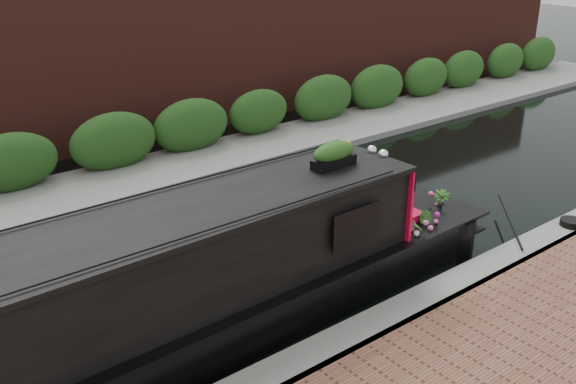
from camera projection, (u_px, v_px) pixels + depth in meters
ground at (233, 254)px, 11.31m from camera, size 80.00×80.00×0.00m
near_bank_coping at (365, 342)px, 8.92m from camera, size 40.00×0.60×0.50m
far_bank_path at (128, 184)px, 14.35m from camera, size 40.00×2.40×0.34m
far_hedge at (111, 173)px, 15.00m from camera, size 40.00×1.10×2.80m
far_brick_wall at (77, 150)px, 16.52m from camera, size 40.00×1.00×8.00m
narrowboat at (174, 298)px, 8.55m from camera, size 10.97×2.11×2.58m
rope_fender at (448, 224)px, 12.11m from camera, size 0.29×0.33×0.29m
coiled_mooring_rope at (571, 223)px, 11.78m from camera, size 0.40×0.40×0.12m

